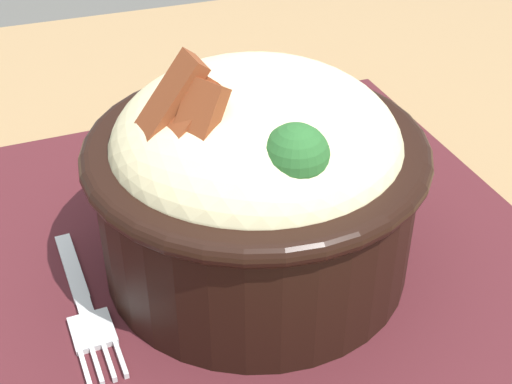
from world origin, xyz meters
TOP-DOWN VIEW (x-y plane):
  - table at (0.00, 0.00)m, footprint 1.33×0.81m
  - placemat at (-0.02, 0.01)m, footprint 0.42×0.37m
  - bowl at (-0.05, 0.02)m, footprint 0.19×0.19m
  - fork at (0.05, 0.03)m, footprint 0.02×0.12m

SIDE VIEW (x-z plane):
  - table at x=0.00m, z-range 0.30..1.00m
  - placemat at x=-0.02m, z-range 0.71..0.71m
  - fork at x=0.05m, z-range 0.71..0.72m
  - bowl at x=-0.05m, z-range 0.70..0.84m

